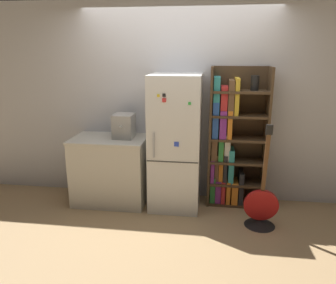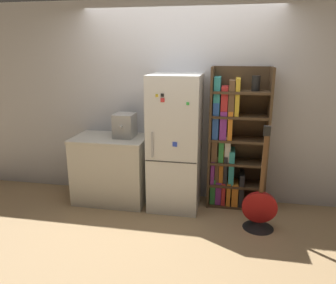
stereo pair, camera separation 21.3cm
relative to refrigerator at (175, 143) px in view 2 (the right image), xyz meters
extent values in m
plane|color=tan|center=(0.00, -0.13, -0.85)|extent=(16.00, 16.00, 0.00)
cube|color=silver|center=(0.00, 0.34, 0.45)|extent=(8.00, 0.05, 2.60)
cube|color=white|center=(0.00, 0.00, 0.00)|extent=(0.63, 0.64, 1.70)
cube|color=#333333|center=(0.00, -0.32, -0.15)|extent=(0.61, 0.01, 0.01)
cube|color=#B2B2B7|center=(-0.22, -0.33, 0.05)|extent=(0.02, 0.02, 0.30)
cube|color=yellow|center=(-0.16, -0.32, 0.63)|extent=(0.03, 0.01, 0.03)
cube|color=black|center=(-0.10, -0.32, 0.64)|extent=(0.04, 0.01, 0.04)
cube|color=green|center=(0.19, -0.32, 0.55)|extent=(0.03, 0.01, 0.03)
cube|color=red|center=(-0.09, -0.32, 0.58)|extent=(0.05, 0.01, 0.05)
cube|color=blue|center=(0.05, -0.32, 0.07)|extent=(0.06, 0.01, 0.06)
cube|color=#4C3823|center=(0.43, 0.15, 0.04)|extent=(0.03, 0.34, 1.79)
cube|color=#4C3823|center=(1.13, 0.15, 0.04)|extent=(0.03, 0.34, 1.79)
cube|color=#4C3823|center=(0.78, 0.30, 0.04)|extent=(0.73, 0.03, 1.79)
cube|color=#4C3823|center=(0.78, 0.15, -0.84)|extent=(0.67, 0.31, 0.03)
cube|color=#4C3823|center=(0.78, 0.15, -0.55)|extent=(0.67, 0.31, 0.03)
cube|color=#4C3823|center=(0.78, 0.15, -0.25)|extent=(0.67, 0.31, 0.03)
cube|color=#4C3823|center=(0.78, 0.15, 0.04)|extent=(0.67, 0.31, 0.03)
cube|color=#4C3823|center=(0.78, 0.15, 0.34)|extent=(0.67, 0.31, 0.03)
cube|color=#4C3823|center=(0.78, 0.15, 0.64)|extent=(0.67, 0.31, 0.03)
cube|color=#338C3F|center=(0.49, 0.15, -0.65)|extent=(0.07, 0.25, 0.34)
cube|color=purple|center=(0.56, 0.15, -0.67)|extent=(0.07, 0.26, 0.30)
cube|color=red|center=(0.63, 0.15, -0.67)|extent=(0.05, 0.28, 0.30)
cube|color=orange|center=(0.69, 0.15, -0.67)|extent=(0.05, 0.28, 0.30)
cube|color=orange|center=(0.77, 0.14, -0.67)|extent=(0.08, 0.27, 0.30)
cube|color=#262628|center=(0.85, 0.15, -0.61)|extent=(0.06, 0.27, 0.43)
cube|color=purple|center=(0.48, 0.14, -0.39)|extent=(0.05, 0.25, 0.31)
cube|color=brown|center=(0.53, 0.16, -0.35)|extent=(0.05, 0.22, 0.37)
cube|color=orange|center=(0.59, 0.15, -0.31)|extent=(0.05, 0.22, 0.46)
cube|color=#262628|center=(0.64, 0.14, -0.35)|extent=(0.05, 0.25, 0.37)
cube|color=teal|center=(0.71, 0.16, -0.32)|extent=(0.07, 0.28, 0.44)
cube|color=brown|center=(0.49, 0.15, -0.07)|extent=(0.07, 0.27, 0.34)
cube|color=#338C3F|center=(0.57, 0.16, -0.02)|extent=(0.06, 0.27, 0.44)
cube|color=silver|center=(0.65, 0.15, -0.07)|extent=(0.07, 0.24, 0.34)
cube|color=#2D59B2|center=(0.49, 0.14, 0.29)|extent=(0.07, 0.26, 0.45)
cube|color=purple|center=(0.59, 0.15, 0.23)|extent=(0.08, 0.28, 0.35)
cube|color=orange|center=(0.67, 0.14, 0.24)|extent=(0.06, 0.27, 0.36)
cube|color=teal|center=(0.49, 0.16, 0.59)|extent=(0.08, 0.28, 0.46)
cube|color=red|center=(0.59, 0.14, 0.53)|extent=(0.08, 0.23, 0.35)
cube|color=brown|center=(0.67, 0.15, 0.57)|extent=(0.07, 0.28, 0.43)
cube|color=gold|center=(0.74, 0.15, 0.58)|extent=(0.05, 0.29, 0.45)
cylinder|color=black|center=(0.94, 0.15, 0.74)|extent=(0.10, 0.10, 0.18)
cube|color=beige|center=(-0.86, 0.00, -0.43)|extent=(0.94, 0.63, 0.84)
cube|color=beige|center=(-0.86, 0.00, 0.01)|extent=(0.96, 0.65, 0.04)
cube|color=#A5A39E|center=(-0.68, 0.05, 0.18)|extent=(0.25, 0.29, 0.31)
cylinder|color=#A5A39E|center=(-0.68, -0.12, 0.20)|extent=(0.04, 0.06, 0.04)
cone|color=black|center=(1.04, -0.41, -0.82)|extent=(0.35, 0.35, 0.06)
cylinder|color=#B21919|center=(1.04, -0.41, -0.59)|extent=(0.39, 0.10, 0.40)
cube|color=brown|center=(1.04, -0.48, -0.06)|extent=(0.04, 0.11, 0.67)
cube|color=black|center=(1.04, -0.54, 0.33)|extent=(0.07, 0.04, 0.11)
camera|label=1|loc=(0.45, -3.95, 1.11)|focal=35.00mm
camera|label=2|loc=(0.66, -3.92, 1.11)|focal=35.00mm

